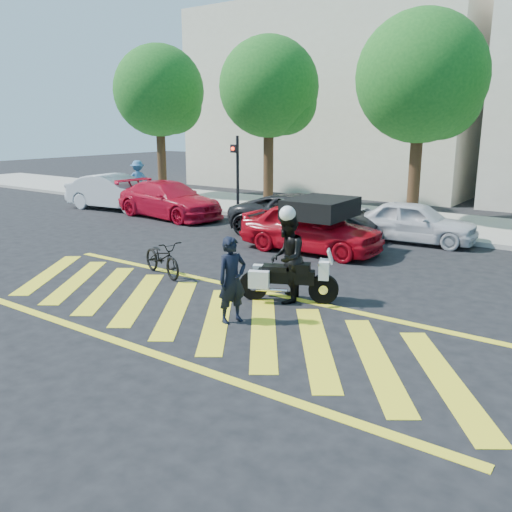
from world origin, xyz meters
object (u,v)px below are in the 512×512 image
Objects in this scene: parked_far_left at (116,192)px; parked_mid_right at (414,222)px; parked_left at (169,200)px; police_motorcycle at (287,278)px; bicycle at (162,258)px; officer_moto at (287,258)px; parked_mid_left at (304,215)px; red_convertible at (311,227)px; officer_bike at (232,280)px.

parked_mid_right is at bearing -92.34° from parked_far_left.
parked_left reaches higher than parked_mid_right.
parked_mid_right is (0.12, 7.31, 0.15)m from police_motorcycle.
officer_moto is at bearing -70.27° from bicycle.
parked_mid_right is (3.73, 7.40, 0.20)m from bicycle.
parked_mid_left is at bearing -84.49° from parked_left.
parked_left reaches higher than bicycle.
red_convertible reaches higher than parked_mid_left.
officer_moto is at bearing 173.12° from parked_mid_right.
officer_bike is 8.95m from parked_mid_right.
parked_left is 1.28× the size of parked_mid_right.
parked_mid_right reaches higher than police_motorcycle.
officer_bike is 0.39× the size of red_convertible.
red_convertible is 2.28m from parked_mid_left.
parked_far_left is at bearing 82.23° from parked_mid_left.
red_convertible is (-1.88, 4.28, 0.22)m from police_motorcycle.
bicycle is 3.63m from officer_moto.
police_motorcycle is at bearing -158.37° from red_convertible.
officer_bike is at bearing -129.06° from parked_far_left.
parked_mid_left is at bearing 103.75° from parked_mid_right.
officer_moto is 0.49× the size of parked_mid_right.
red_convertible is 7.80m from parked_left.
parked_far_left is at bearing 88.98° from parked_mid_right.
police_motorcycle is 0.44m from officer_moto.
officer_moto is at bearing -117.41° from parked_left.
officer_moto is at bearing -159.51° from parked_mid_left.
red_convertible is (-1.87, 4.27, -0.22)m from officer_moto.
officer_bike is 14.85m from parked_far_left.
parked_mid_right is at bearing -77.60° from parked_mid_left.
officer_bike is at bearing -121.82° from police_motorcycle.
police_motorcycle is 4.68m from red_convertible.
parked_mid_right is at bearing -35.61° from red_convertible.
officer_moto is (-0.02, 0.01, 0.44)m from police_motorcycle.
parked_mid_right is (12.92, 1.08, -0.10)m from parked_far_left.
red_convertible is 0.85× the size of parked_mid_left.
police_motorcycle is 0.43× the size of parked_far_left.
officer_moto reaches higher than parked_mid_left.
bicycle is 0.40× the size of red_convertible.
parked_far_left reaches higher than bicycle.
red_convertible is at bearing -151.38° from parked_mid_left.
bicycle is 11.16m from parked_far_left.
red_convertible is at bearing -98.20° from parked_left.
officer_moto is (3.59, 0.10, 0.50)m from bicycle.
bicycle is 0.87× the size of police_motorcycle.
red_convertible is 1.10× the size of parked_mid_right.
officer_bike is 0.36× the size of parked_far_left.
parked_far_left is at bearing 93.65° from parked_left.
officer_bike is at bearing 172.17° from parked_mid_right.
officer_bike is 6.14m from red_convertible.
parked_mid_right is (3.34, 1.18, -0.04)m from parked_mid_left.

